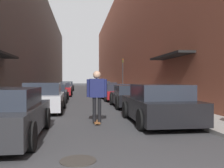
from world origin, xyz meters
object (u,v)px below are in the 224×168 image
object	(u,v)px
parked_car_right_1	(130,96)
skateboarder	(97,91)
parked_car_right_2	(116,92)
parked_car_right_3	(107,89)
parked_car_right_5	(98,86)
parked_car_right_4	(102,87)
parked_car_left_5	(67,86)
parked_car_left_4	(64,87)
parked_car_left_0	(6,115)
manhole_cover	(78,161)
traffic_light	(123,72)
parked_car_left_1	(44,98)
parked_car_right_0	(159,105)
parked_car_left_3	(62,89)
parked_car_left_2	(54,93)

from	to	relation	value
parked_car_right_1	skateboarder	world-z (taller)	skateboarder
parked_car_right_2	parked_car_right_3	distance (m)	5.19
parked_car_right_2	parked_car_right_1	bearing A→B (deg)	-89.23
parked_car_right_5	parked_car_right_3	bearing A→B (deg)	-89.95
parked_car_right_1	parked_car_right_4	distance (m)	15.72
parked_car_right_4	parked_car_right_5	xyz separation A→B (m)	(-0.02, 5.48, -0.01)
parked_car_right_3	parked_car_right_4	bearing A→B (deg)	89.90
parked_car_left_5	parked_car_left_4	bearing A→B (deg)	-91.18
parked_car_left_0	parked_car_left_4	distance (m)	23.35
parked_car_right_3	manhole_cover	xyz separation A→B (m)	(-2.66, -19.06, -0.60)
parked_car_right_5	skateboarder	size ratio (longest dim) A/B	2.17
parked_car_right_5	manhole_cover	xyz separation A→B (m)	(-2.65, -30.19, -0.64)
parked_car_right_1	manhole_cover	distance (m)	9.46
traffic_light	parked_car_left_1	bearing A→B (deg)	-114.46
parked_car_left_4	parked_car_right_1	world-z (taller)	parked_car_right_1
parked_car_right_4	traffic_light	bearing A→B (deg)	-59.26
parked_car_right_0	parked_car_left_3	bearing A→B (deg)	105.86
parked_car_left_4	parked_car_right_5	xyz separation A→B (m)	(4.45, 4.88, 0.03)
parked_car_left_1	parked_car_right_3	size ratio (longest dim) A/B	0.86
parked_car_left_5	parked_car_right_4	size ratio (longest dim) A/B	0.92
parked_car_right_1	parked_car_right_2	world-z (taller)	same
parked_car_left_3	parked_car_right_4	bearing A→B (deg)	51.20
parked_car_left_1	parked_car_right_0	size ratio (longest dim) A/B	0.97
manhole_cover	traffic_light	size ratio (longest dim) A/B	0.19
parked_car_left_2	parked_car_right_1	xyz separation A→B (m)	(4.57, -4.29, 0.01)
parked_car_left_0	skateboarder	world-z (taller)	skateboarder
parked_car_left_2	parked_car_left_4	bearing A→B (deg)	90.35
parked_car_right_2	parked_car_left_1	bearing A→B (deg)	-125.11
parked_car_left_2	parked_car_left_5	size ratio (longest dim) A/B	1.14
manhole_cover	parked_car_right_1	bearing A→B (deg)	72.49
skateboarder	traffic_light	size ratio (longest dim) A/B	0.50
parked_car_right_3	parked_car_left_0	bearing A→B (deg)	-104.79
parked_car_left_1	parked_car_left_3	xyz separation A→B (m)	(0.05, 11.83, -0.05)
parked_car_left_4	parked_car_left_5	distance (m)	5.76
parked_car_left_1	traffic_light	bearing A→B (deg)	65.54
skateboarder	manhole_cover	bearing A→B (deg)	-99.20
parked_car_right_3	parked_car_left_5	bearing A→B (deg)	109.85
skateboarder	traffic_light	bearing A→B (deg)	77.10
parked_car_right_2	parked_car_right_5	size ratio (longest dim) A/B	1.13
parked_car_left_0	parked_car_right_2	distance (m)	12.77
parked_car_right_1	parked_car_right_4	bearing A→B (deg)	90.63
parked_car_left_0	parked_car_left_2	xyz separation A→B (m)	(0.13, 11.32, -0.05)
parked_car_left_3	parked_car_right_4	world-z (taller)	parked_car_right_4
parked_car_left_3	parked_car_right_1	size ratio (longest dim) A/B	1.13
parked_car_left_3	parked_car_right_5	bearing A→B (deg)	68.47
parked_car_left_1	manhole_cover	xyz separation A→B (m)	(1.66, -7.56, -0.66)
parked_car_right_2	parked_car_right_3	xyz separation A→B (m)	(-0.12, 5.19, 0.01)
parked_car_left_5	parked_car_right_3	size ratio (longest dim) A/B	0.86
parked_car_left_0	parked_car_right_3	world-z (taller)	parked_car_left_0
parked_car_right_5	skateboarder	xyz separation A→B (m)	(-2.01, -26.24, 0.50)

